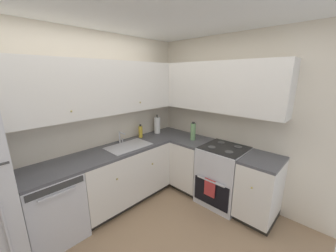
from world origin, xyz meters
TOP-DOWN VIEW (x-y plane):
  - wall_back at (0.00, 1.43)m, footprint 3.53×0.05m
  - wall_right at (1.74, 0.00)m, footprint 0.05×2.91m
  - dishwasher at (-0.60, 1.11)m, footprint 0.60×0.63m
  - lower_cabinets_back at (0.41, 1.11)m, footprint 1.40×0.62m
  - countertop_back at (0.41, 1.11)m, footprint 2.61×0.60m
  - lower_cabinets_right at (1.42, 0.02)m, footprint 0.62×1.59m
  - countertop_right at (1.41, 0.02)m, footprint 0.60×1.59m
  - oven_range at (1.43, -0.01)m, footprint 0.68×0.62m
  - upper_cabinets_back at (0.25, 1.25)m, footprint 2.29×0.34m
  - upper_cabinets_right at (1.55, 0.34)m, footprint 0.32×2.14m
  - sink at (0.50, 1.08)m, footprint 0.65×0.40m
  - faucet at (0.50, 1.28)m, footprint 0.07×0.16m
  - soap_bottle at (0.90, 1.29)m, footprint 0.07×0.07m
  - paper_towel_roll at (1.27, 1.27)m, footprint 0.11×0.11m
  - oil_bottle at (1.41, 0.56)m, footprint 0.08×0.08m

SIDE VIEW (x-z plane):
  - dishwasher at x=-0.60m, z-range 0.00..0.85m
  - lower_cabinets_right at x=1.42m, z-range 0.00..0.86m
  - lower_cabinets_back at x=0.41m, z-range 0.00..0.86m
  - oven_range at x=1.43m, z-range -0.07..0.97m
  - sink at x=0.50m, z-range 0.80..0.90m
  - countertop_back at x=0.41m, z-range 0.85..0.89m
  - countertop_right at x=1.41m, z-range 0.85..0.89m
  - soap_bottle at x=0.90m, z-range 0.88..1.10m
  - faucet at x=0.50m, z-range 0.91..1.09m
  - oil_bottle at x=1.41m, z-range 0.88..1.18m
  - paper_towel_roll at x=1.27m, z-range 0.86..1.21m
  - wall_back at x=0.00m, z-range 0.00..2.51m
  - wall_right at x=1.74m, z-range 0.00..2.51m
  - upper_cabinets_back at x=0.25m, z-range 1.39..2.12m
  - upper_cabinets_right at x=1.55m, z-range 1.39..2.12m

